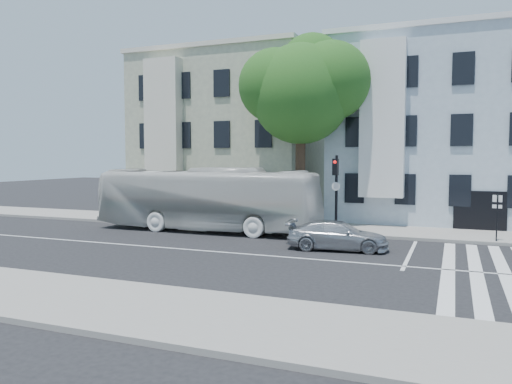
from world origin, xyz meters
The scene contains 11 objects.
ground centered at (0.00, 0.00, 0.00)m, with size 120.00×120.00×0.00m, color black.
sidewalk_far centered at (0.00, 8.00, 0.07)m, with size 80.00×4.00×0.15m, color gray.
sidewalk_near centered at (0.00, -8.00, 0.07)m, with size 80.00×4.00×0.15m, color gray.
building_left centered at (-7.00, 15.00, 5.50)m, with size 12.00×10.00×11.00m, color gray.
building_right centered at (7.00, 15.00, 5.50)m, with size 12.00×10.00×11.00m, color #A1B1C0.
street_tree centered at (0.06, 8.74, 7.83)m, with size 7.30×5.90×11.10m.
bus centered at (-4.24, 5.20, 1.71)m, with size 12.29×2.88×3.42m, color silver.
sedan centered at (3.51, 2.35, 0.62)m, with size 4.30×1.75×1.25m, color #B2B3B9.
hedge centered at (-3.13, 6.80, 0.50)m, with size 8.50×0.84×0.70m, color #1D5B1E, non-canonical shape.
traffic_signal centered at (2.62, 5.94, 2.63)m, with size 0.42×0.53×4.07m.
far_sign_pole centered at (9.96, 6.41, 1.60)m, with size 0.40×0.19×2.25m.
Camera 1 is at (8.13, -18.62, 3.97)m, focal length 35.00 mm.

